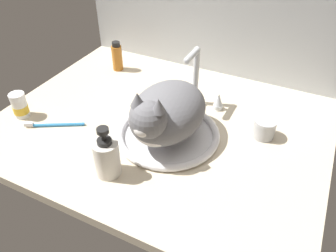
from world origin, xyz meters
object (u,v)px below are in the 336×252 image
(metal_jar, at_px, (264,128))
(pill_bottle, at_px, (20,106))
(amber_bottle, at_px, (117,57))
(cat, at_px, (165,113))
(faucet, at_px, (194,83))
(soap_pump_bottle, at_px, (107,157))
(sink_basin, at_px, (168,134))
(toothbrush, at_px, (53,125))

(metal_jar, bearing_deg, pill_bottle, -161.52)
(metal_jar, height_order, amber_bottle, amber_bottle)
(amber_bottle, height_order, pill_bottle, amber_bottle)
(pill_bottle, bearing_deg, cat, 11.75)
(faucet, relative_size, cat, 0.55)
(cat, distance_m, soap_pump_bottle, 0.21)
(sink_basin, height_order, metal_jar, metal_jar)
(toothbrush, bearing_deg, metal_jar, 21.95)
(sink_basin, xyz_separation_m, pill_bottle, (-0.47, -0.12, 0.03))
(metal_jar, bearing_deg, toothbrush, -158.05)
(cat, distance_m, toothbrush, 0.37)
(amber_bottle, relative_size, pill_bottle, 1.39)
(faucet, relative_size, amber_bottle, 1.77)
(soap_pump_bottle, distance_m, pill_bottle, 0.41)
(cat, relative_size, soap_pump_bottle, 2.51)
(cat, height_order, amber_bottle, cat)
(sink_basin, height_order, amber_bottle, amber_bottle)
(metal_jar, bearing_deg, faucet, 164.91)
(soap_pump_bottle, bearing_deg, toothbrush, 161.67)
(faucet, relative_size, soap_pump_bottle, 1.39)
(toothbrush, bearing_deg, faucet, 42.09)
(sink_basin, relative_size, toothbrush, 1.87)
(soap_pump_bottle, xyz_separation_m, pill_bottle, (-0.40, 0.09, -0.02))
(faucet, distance_m, pill_bottle, 0.57)
(faucet, xyz_separation_m, amber_bottle, (-0.37, 0.09, -0.03))
(amber_bottle, relative_size, toothbrush, 0.70)
(amber_bottle, bearing_deg, soap_pump_bottle, -59.39)
(cat, bearing_deg, metal_jar, 29.54)
(faucet, xyz_separation_m, pill_bottle, (-0.47, -0.31, -0.04))
(cat, height_order, pill_bottle, cat)
(faucet, distance_m, amber_bottle, 0.38)
(metal_jar, bearing_deg, cat, -150.46)
(faucet, distance_m, soap_pump_bottle, 0.41)
(sink_basin, height_order, cat, cat)
(amber_bottle, distance_m, pill_bottle, 0.42)
(sink_basin, relative_size, pill_bottle, 3.71)
(faucet, height_order, amber_bottle, faucet)
(cat, bearing_deg, toothbrush, -164.29)
(sink_basin, bearing_deg, toothbrush, -161.67)
(sink_basin, height_order, soap_pump_bottle, soap_pump_bottle)
(sink_basin, distance_m, faucet, 0.21)
(soap_pump_bottle, distance_m, toothbrush, 0.29)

